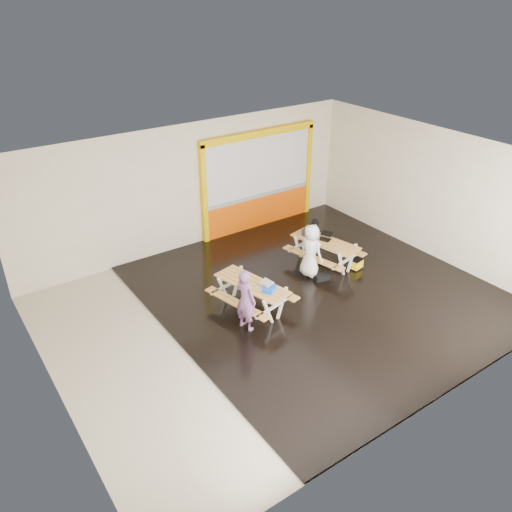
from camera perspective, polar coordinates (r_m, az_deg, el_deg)
room at (r=11.10m, az=2.65°, el=1.57°), size 10.02×8.02×3.52m
deck at (r=12.66m, az=7.00°, el=-3.93°), size 7.50×7.98×0.05m
kiosk at (r=15.32m, az=0.29°, el=8.20°), size 3.88×0.16×3.00m
picnic_table_left at (r=11.64m, az=-0.46°, el=-3.74°), size 1.61×2.06×0.73m
picnic_table_right at (r=13.56m, az=7.66°, el=1.02°), size 1.62×2.07×0.74m
person_left at (r=10.91m, az=-1.16°, el=-4.90°), size 0.46×0.59×1.43m
person_right at (r=12.89m, az=6.12°, el=0.59°), size 0.52×0.73×1.39m
laptop_left at (r=11.34m, az=0.89°, el=-3.39°), size 0.36×0.34×0.14m
laptop_right at (r=13.57m, az=7.73°, el=2.08°), size 0.44×0.42×0.15m
blue_pouch at (r=11.25m, az=1.52°, el=-3.71°), size 0.37×0.33×0.09m
toolbox at (r=13.78m, az=5.79°, el=2.82°), size 0.44×0.35×0.23m
backpack at (r=14.35m, az=6.51°, el=3.20°), size 0.30×0.25×0.42m
dark_case at (r=13.10m, az=7.25°, el=-2.25°), size 0.43×0.36×0.15m
fluke_bag at (r=13.65m, az=11.15°, el=-0.90°), size 0.37×0.28×0.29m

